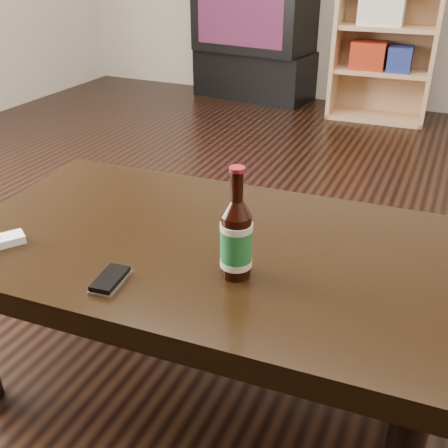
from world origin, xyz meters
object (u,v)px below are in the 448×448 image
at_px(tv, 258,5).
at_px(coffee_table, 202,260).
at_px(tv_stand, 256,73).
at_px(bookshelf, 387,23).
at_px(beer_bottle, 236,239).
at_px(phone, 110,280).

bearing_deg(tv, coffee_table, -63.37).
xyz_separation_m(tv_stand, bookshelf, (1.05, -0.22, 0.48)).
distance_m(tv, bookshelf, 1.07).
height_order(tv, beer_bottle, tv).
relative_size(tv_stand, bookshelf, 0.74).
relative_size(bookshelf, coffee_table, 0.98).
bearing_deg(tv_stand, bookshelf, -4.04).
relative_size(coffee_table, phone, 11.73).
xyz_separation_m(bookshelf, coffee_table, (0.02, -2.94, -0.26)).
height_order(tv, coffee_table, tv).
height_order(bookshelf, beer_bottle, bookshelf).
height_order(coffee_table, beer_bottle, beer_bottle).
distance_m(bookshelf, coffee_table, 2.95).
bearing_deg(bookshelf, coffee_table, -92.19).
xyz_separation_m(tv_stand, tv, (-0.00, -0.00, 0.53)).
distance_m(coffee_table, phone, 0.29).
distance_m(tv_stand, bookshelf, 1.17).
relative_size(bookshelf, beer_bottle, 4.85).
bearing_deg(bookshelf, beer_bottle, -89.52).
distance_m(tv, phone, 3.57).
height_order(tv_stand, coffee_table, coffee_table).
relative_size(tv_stand, beer_bottle, 3.60).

